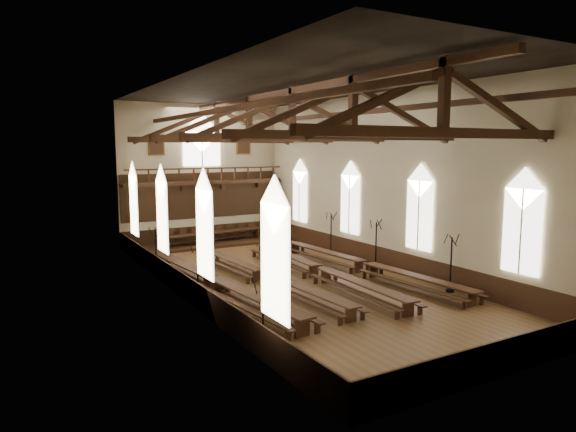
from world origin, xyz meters
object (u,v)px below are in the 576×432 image
Objects in this scene: refectory_row_c at (320,270)px; candelabrum_left_far at (156,258)px; refectory_row_a at (212,281)px; candelabrum_right_far at (331,242)px; dais at (212,244)px; candelabrum_right_mid at (376,254)px; refectory_row_b at (265,276)px; refectory_row_d at (366,265)px; candelabrum_left_mid at (198,284)px; candelabrum_right_near at (450,274)px; high_table at (211,234)px; candelabrum_left_near at (263,330)px.

candelabrum_left_far is at bearing 137.79° from refectory_row_c.
candelabrum_right_far reaches higher than refectory_row_a.
candelabrum_right_mid is at bearing -64.13° from dais.
refectory_row_d reaches higher than refectory_row_b.
candelabrum_left_mid is 0.95× the size of candelabrum_right_near.
candelabrum_right_near reaches higher than candelabrum_left_far.
candelabrum_right_near is at bearing -71.94° from high_table.
dais is 4.25× the size of candelabrum_left_mid.
candelabrum_right_near is 0.99× the size of candelabrum_right_mid.
dais is at bearing 108.06° from candelabrum_right_near.
candelabrum_right_mid reaches higher than candelabrum_right_near.
candelabrum_left_far is (-3.88, 5.78, 0.26)m from refectory_row_b.
candelabrum_left_far is at bearing 145.55° from refectory_row_d.
candelabrum_left_far is 0.89× the size of candelabrum_right_near.
high_table is at bearing 0.00° from dais.
candelabrum_left_far reaches higher than refectory_row_a.
candelabrum_left_mid is at bearing -165.88° from refectory_row_b.
high_table is at bearing 73.59° from candelabrum_left_near.
refectory_row_d is at bearing -8.31° from refectory_row_b.
high_table is 19.69m from candelabrum_left_near.
candelabrum_left_near is 0.83× the size of candelabrum_right_mid.
refectory_row_b is 5.00× the size of candelabrum_right_far.
dais is 4.82× the size of candelabrum_left_near.
candelabrum_left_near is 0.85× the size of candelabrum_right_far.
candelabrum_right_mid is (1.44, 0.92, 0.33)m from refectory_row_d.
refectory_row_a is 5.30× the size of candelabrum_right_mid.
candelabrum_right_far is (5.54, -6.91, 0.76)m from dais.
candelabrum_right_far is at bearing 90.00° from candelabrum_right_mid.
refectory_row_b is 4.90× the size of candelabrum_right_mid.
candelabrum_left_near is at bearing -106.41° from high_table.
candelabrum_right_far is (11.10, 5.56, 0.04)m from candelabrum_left_mid.
refectory_row_d is at bearing -34.45° from candelabrum_left_far.
dais is 17.88m from candelabrum_right_near.
candelabrum_right_mid is at bearing -27.20° from candelabrum_left_far.
candelabrum_left_mid reaches higher than refectory_row_b.
refectory_row_b is at bearing -56.13° from candelabrum_left_far.
candelabrum_left_mid is 0.96× the size of candelabrum_right_far.
candelabrum_right_far reaches higher than high_table.
candelabrum_right_near reaches higher than refectory_row_a.
candelabrum_left_far is at bearing 90.00° from candelabrum_left_mid.
refectory_row_a is 1.54m from candelabrum_left_mid.
refectory_row_c is at bearing 4.14° from candelabrum_left_mid.
candelabrum_right_far reaches higher than dais.
candelabrum_right_far is at bearing 50.32° from refectory_row_c.
candelabrum_left_mid reaches higher than high_table.
refectory_row_a is at bearing -155.79° from candelabrum_right_far.
dais is 4.51× the size of candelabrum_left_far.
candelabrum_left_near is at bearing -98.34° from refectory_row_a.
candelabrum_right_mid is (0.00, 5.57, 0.01)m from candelabrum_right_near.
refectory_row_d is 5.37× the size of candelabrum_left_mid.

